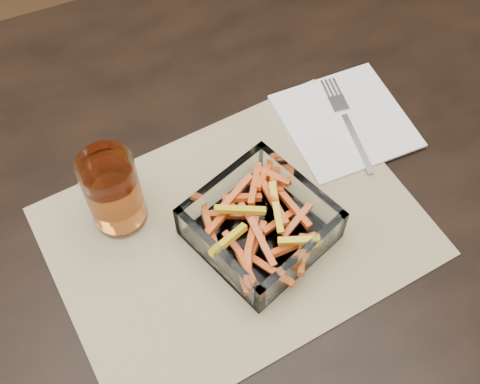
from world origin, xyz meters
name	(u,v)px	position (x,y,z in m)	size (l,w,h in m)	color
dining_table	(238,226)	(0.00, 0.00, 0.66)	(1.60, 0.90, 0.75)	black
placemat	(237,231)	(-0.02, -0.05, 0.75)	(0.45, 0.33, 0.00)	tan
glass_bowl	(260,226)	(0.00, -0.07, 0.78)	(0.19, 0.19, 0.06)	white
tumbler	(114,194)	(-0.15, 0.03, 0.81)	(0.07, 0.07, 0.12)	white
napkin	(345,121)	(0.19, 0.05, 0.76)	(0.17, 0.17, 0.00)	white
fork	(346,120)	(0.19, 0.05, 0.76)	(0.04, 0.17, 0.00)	silver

